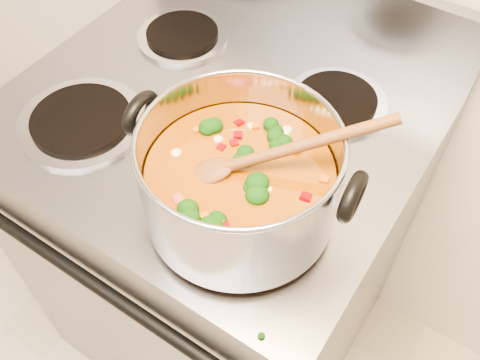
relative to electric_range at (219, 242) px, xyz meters
The scene contains 4 objects.
electric_range is the anchor object (origin of this frame).
stockpot 0.59m from the electric_range, 43.63° to the right, with size 0.35×0.29×0.17m.
wooden_spoon 0.64m from the electric_range, 38.74° to the right, with size 0.26×0.20×0.12m.
cooktop_crumbs 0.49m from the electric_range, 47.82° to the right, with size 0.28×0.32×0.01m.
Camera 1 is at (0.45, 0.60, 1.62)m, focal length 40.00 mm.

